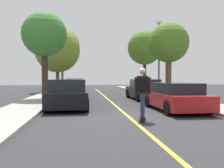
% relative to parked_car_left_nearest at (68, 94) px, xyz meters
% --- Properties ---
extents(ground, '(80.00, 80.00, 0.00)m').
position_rel_parked_car_left_nearest_xyz_m(ground, '(2.49, -2.92, -0.71)').
color(ground, '#2D2D30').
extents(sidewalk_left, '(2.00, 56.00, 0.14)m').
position_rel_parked_car_left_nearest_xyz_m(sidewalk_left, '(-2.05, -2.92, -0.64)').
color(sidewalk_left, '#9E9B93').
rests_on(sidewalk_left, ground).
extents(center_line, '(0.12, 39.20, 0.01)m').
position_rel_parked_car_left_nearest_xyz_m(center_line, '(2.49, 1.08, -0.71)').
color(center_line, gold).
rests_on(center_line, ground).
extents(parked_car_left_nearest, '(1.98, 4.07, 1.44)m').
position_rel_parked_car_left_nearest_xyz_m(parked_car_left_nearest, '(0.00, 0.00, 0.00)').
color(parked_car_left_nearest, black).
rests_on(parked_car_left_nearest, ground).
extents(parked_car_left_near, '(1.96, 4.64, 1.24)m').
position_rel_parked_car_left_nearest_xyz_m(parked_car_left_near, '(-0.00, 5.48, -0.10)').
color(parked_car_left_near, '#1E5B33').
rests_on(parked_car_left_near, ground).
extents(parked_car_left_far, '(1.86, 4.20, 1.43)m').
position_rel_parked_car_left_nearest_xyz_m(parked_car_left_far, '(-0.00, 10.92, -0.01)').
color(parked_car_left_far, '#B7B7BC').
rests_on(parked_car_left_far, ground).
extents(parked_car_right_nearest, '(1.99, 4.26, 1.29)m').
position_rel_parked_car_left_nearest_xyz_m(parked_car_right_nearest, '(4.98, -1.31, -0.07)').
color(parked_car_right_nearest, maroon).
rests_on(parked_car_right_nearest, ground).
extents(parked_car_right_near, '(1.93, 4.35, 1.41)m').
position_rel_parked_car_left_nearest_xyz_m(parked_car_right_near, '(4.98, 4.31, -0.03)').
color(parked_car_right_near, black).
rests_on(parked_car_right_near, ground).
extents(street_tree_left_nearest, '(2.99, 2.99, 5.78)m').
position_rel_parked_car_left_nearest_xyz_m(street_tree_left_nearest, '(-1.80, 4.59, 3.66)').
color(street_tree_left_nearest, '#3D2D1E').
rests_on(street_tree_left_nearest, sidewalk_left).
extents(street_tree_left_near, '(4.58, 4.58, 6.48)m').
position_rel_parked_car_left_nearest_xyz_m(street_tree_left_near, '(-1.80, 13.08, 3.61)').
color(street_tree_left_near, '#4C3823').
rests_on(street_tree_left_near, sidewalk_left).
extents(street_tree_left_far, '(4.36, 4.36, 7.62)m').
position_rel_parked_car_left_nearest_xyz_m(street_tree_left_far, '(-1.80, 19.11, 4.86)').
color(street_tree_left_far, brown).
rests_on(street_tree_left_far, sidewalk_left).
extents(street_tree_right_nearest, '(2.83, 2.83, 5.28)m').
position_rel_parked_car_left_nearest_xyz_m(street_tree_right_nearest, '(6.78, 4.46, 3.24)').
color(street_tree_right_nearest, brown).
rests_on(street_tree_right_nearest, sidewalk_right).
extents(street_tree_right_near, '(3.35, 3.35, 5.98)m').
position_rel_parked_car_left_nearest_xyz_m(street_tree_right_near, '(6.78, 11.03, 3.71)').
color(street_tree_right_near, '#3D2D1E').
rests_on(street_tree_right_near, sidewalk_right).
extents(streetlamp, '(0.36, 0.24, 5.86)m').
position_rel_parked_car_left_nearest_xyz_m(streetlamp, '(6.73, 6.45, 2.77)').
color(streetlamp, '#38383D').
rests_on(streetlamp, sidewalk_right).
extents(skateboard, '(0.41, 0.87, 0.10)m').
position_rel_parked_car_left_nearest_xyz_m(skateboard, '(2.81, -3.69, -0.62)').
color(skateboard, black).
rests_on(skateboard, ground).
extents(skateboarder, '(0.58, 0.70, 1.77)m').
position_rel_parked_car_left_nearest_xyz_m(skateboarder, '(2.80, -3.72, 0.40)').
color(skateboarder, black).
rests_on(skateboarder, skateboard).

